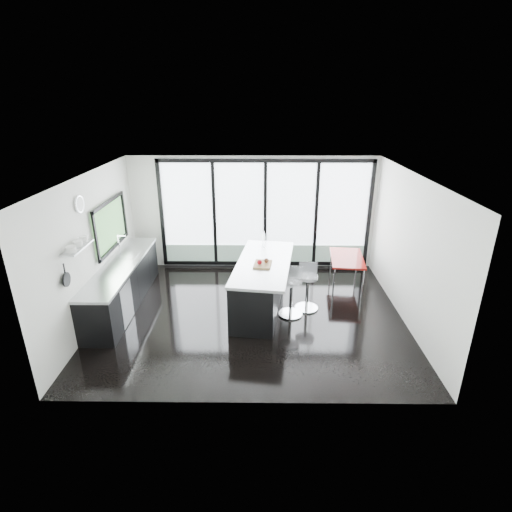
{
  "coord_description": "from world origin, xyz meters",
  "views": [
    {
      "loc": [
        0.18,
        -7.03,
        4.1
      ],
      "look_at": [
        0.1,
        0.3,
        1.15
      ],
      "focal_mm": 28.0,
      "sensor_mm": 36.0,
      "label": 1
    }
  ],
  "objects_px": {
    "island": "(260,284)",
    "bar_stool_near": "(291,298)",
    "red_table": "(346,271)",
    "bar_stool_far": "(307,292)"
  },
  "relations": [
    {
      "from": "island",
      "to": "bar_stool_far",
      "type": "distance_m",
      "value": 0.99
    },
    {
      "from": "island",
      "to": "bar_stool_far",
      "type": "xyz_separation_m",
      "value": [
        0.97,
        -0.1,
        -0.14
      ]
    },
    {
      "from": "island",
      "to": "bar_stool_near",
      "type": "bearing_deg",
      "value": -29.3
    },
    {
      "from": "island",
      "to": "red_table",
      "type": "bearing_deg",
      "value": 28.43
    },
    {
      "from": "bar_stool_near",
      "to": "bar_stool_far",
      "type": "distance_m",
      "value": 0.43
    },
    {
      "from": "island",
      "to": "red_table",
      "type": "distance_m",
      "value": 2.28
    },
    {
      "from": "bar_stool_near",
      "to": "island",
      "type": "bearing_deg",
      "value": 165.55
    },
    {
      "from": "island",
      "to": "bar_stool_near",
      "type": "relative_size",
      "value": 3.4
    },
    {
      "from": "bar_stool_near",
      "to": "red_table",
      "type": "distance_m",
      "value": 1.98
    },
    {
      "from": "bar_stool_near",
      "to": "red_table",
      "type": "height_order",
      "value": "bar_stool_near"
    }
  ]
}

